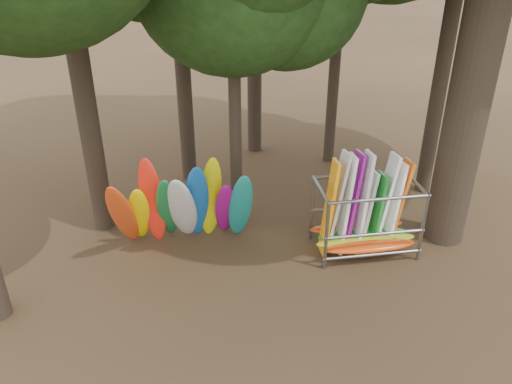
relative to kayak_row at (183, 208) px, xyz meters
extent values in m
plane|color=#47331E|center=(2.79, -1.04, -1.32)|extent=(120.00, 120.00, 0.00)
plane|color=gray|center=(2.79, 58.96, -1.32)|extent=(160.00, 160.00, 0.00)
cylinder|color=black|center=(-2.41, 1.68, 4.21)|extent=(0.58, 0.58, 11.06)
cylinder|color=black|center=(0.30, 4.69, 4.59)|extent=(0.52, 0.52, 11.83)
cylinder|color=black|center=(5.78, 5.43, 4.07)|extent=(0.41, 0.41, 10.79)
cylinder|color=black|center=(1.67, 1.62, 2.91)|extent=(0.36, 0.36, 8.47)
cylinder|color=black|center=(8.30, 2.42, 4.89)|extent=(0.49, 0.49, 12.43)
ellipsoid|color=red|center=(-1.59, -0.12, -0.03)|extent=(0.83, 2.03, 2.76)
ellipsoid|color=#FFDA00|center=(-1.19, 0.18, -0.21)|extent=(0.76, 1.66, 2.38)
ellipsoid|color=#FF2617|center=(-0.80, 0.11, 0.19)|extent=(0.75, 1.21, 3.09)
ellipsoid|color=#166E34|center=(-0.40, 0.05, -0.03)|extent=(0.61, 2.00, 2.74)
ellipsoid|color=#B9B8B2|center=(-0.01, -0.08, -0.01)|extent=(1.01, 2.07, 2.80)
ellipsoid|color=#1355A2|center=(0.38, -0.02, 0.12)|extent=(0.73, 1.81, 3.01)
ellipsoid|color=#CBC90A|center=(0.78, 0.09, 0.17)|extent=(0.78, 1.47, 3.07)
ellipsoid|color=#870D70|center=(1.17, 0.09, -0.20)|extent=(0.62, 1.72, 2.39)
ellipsoid|color=#147A73|center=(1.57, -0.16, -0.03)|extent=(0.72, 1.74, 2.74)
ellipsoid|color=#D53E0B|center=(4.95, -1.32, -0.90)|extent=(2.58, 0.55, 0.24)
ellipsoid|color=#96AF17|center=(4.95, -1.02, -0.90)|extent=(2.86, 0.55, 0.24)
ellipsoid|color=#1B7A23|center=(4.95, -0.68, -0.90)|extent=(2.56, 0.55, 0.24)
ellipsoid|color=#BA350D|center=(4.95, -0.27, -0.90)|extent=(2.81, 0.55, 0.24)
cube|color=#FF990D|center=(3.92, -0.70, 0.02)|extent=(0.41, 0.77, 2.72)
cube|color=silver|center=(4.15, -0.51, 0.11)|extent=(0.64, 0.81, 2.86)
cube|color=silver|center=(4.38, -0.70, 0.09)|extent=(0.39, 0.79, 2.86)
cube|color=#94188E|center=(4.61, -0.53, 0.09)|extent=(0.49, 0.82, 2.84)
cube|color=silver|center=(4.83, -0.73, 0.12)|extent=(0.35, 0.80, 2.92)
cube|color=silver|center=(5.06, -0.48, -0.20)|extent=(0.47, 0.78, 2.27)
cube|color=#197426|center=(5.29, -0.69, -0.21)|extent=(0.34, 0.76, 2.25)
cube|color=white|center=(5.52, -0.58, 0.05)|extent=(0.59, 0.79, 2.75)
cube|color=white|center=(5.75, -0.69, -0.06)|extent=(0.46, 0.80, 2.56)
cube|color=orange|center=(5.98, -0.51, -0.07)|extent=(0.56, 0.76, 2.52)
camera|label=1|loc=(0.12, -12.05, 6.62)|focal=35.00mm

